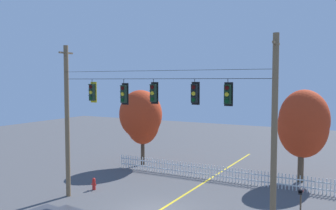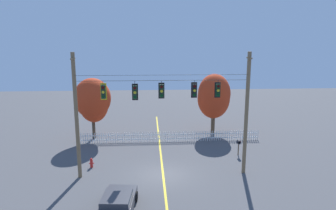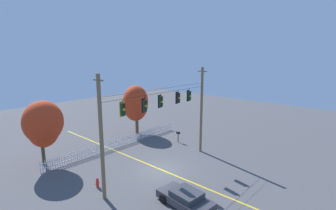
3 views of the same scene
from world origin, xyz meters
name	(u,v)px [view 1 (image 1 of 3)]	position (x,y,z in m)	size (l,w,h in m)	color
signal_support_span	(155,126)	(0.00, 0.00, 4.68)	(12.63, 1.10, 9.18)	brown
traffic_signal_northbound_secondary	(92,92)	(-4.20, 0.01, 6.41)	(0.43, 0.38, 1.37)	black
traffic_signal_southbound_primary	(124,94)	(-1.98, 0.01, 6.35)	(0.43, 0.38, 1.42)	black
traffic_signal_westbound_side	(154,93)	(-0.09, 0.01, 6.43)	(0.43, 0.38, 1.32)	black
traffic_signal_eastbound_side	(195,93)	(2.27, 0.01, 6.45)	(0.43, 0.38, 1.30)	black
traffic_signal_northbound_primary	(228,94)	(3.98, 0.01, 6.44)	(0.43, 0.38, 1.31)	black
white_picket_fence	(225,174)	(1.16, 7.71, 0.52)	(17.76, 0.06, 1.04)	white
autumn_maple_near_fence	(141,117)	(-6.57, 8.95, 4.08)	(3.64, 3.25, 6.30)	#473828
autumn_maple_mid	(303,123)	(5.94, 10.35, 4.11)	(3.51, 3.24, 6.46)	brown
fire_hydrant	(94,184)	(-5.64, 1.76, 0.38)	(0.38, 0.22, 0.78)	red
roadside_mailbox	(301,193)	(6.84, 3.71, 1.10)	(0.25, 0.44, 1.36)	brown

